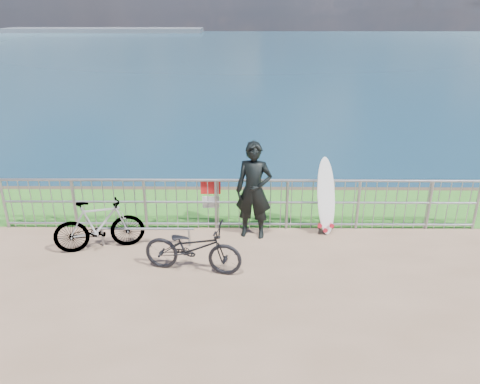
{
  "coord_description": "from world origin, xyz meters",
  "views": [
    {
      "loc": [
        0.09,
        -7.46,
        4.49
      ],
      "look_at": [
        0.01,
        1.2,
        1.0
      ],
      "focal_mm": 35.0,
      "sensor_mm": 36.0,
      "label": 1
    }
  ],
  "objects_px": {
    "surfer": "(254,191)",
    "surfboard": "(326,199)",
    "bicycle_far": "(99,225)",
    "bicycle_near": "(193,248)"
  },
  "relations": [
    {
      "from": "surfer",
      "to": "bicycle_far",
      "type": "bearing_deg",
      "value": -157.65
    },
    {
      "from": "surfboard",
      "to": "bicycle_far",
      "type": "bearing_deg",
      "value": -170.11
    },
    {
      "from": "bicycle_far",
      "to": "bicycle_near",
      "type": "bearing_deg",
      "value": -128.63
    },
    {
      "from": "surfer",
      "to": "bicycle_far",
      "type": "height_order",
      "value": "surfer"
    },
    {
      "from": "surfboard",
      "to": "bicycle_near",
      "type": "xyz_separation_m",
      "value": [
        -2.6,
        -1.57,
        -0.28
      ]
    },
    {
      "from": "surfer",
      "to": "surfboard",
      "type": "bearing_deg",
      "value": 17.26
    },
    {
      "from": "surfboard",
      "to": "bicycle_far",
      "type": "xyz_separation_m",
      "value": [
        -4.5,
        -0.78,
        -0.23
      ]
    },
    {
      "from": "bicycle_near",
      "to": "bicycle_far",
      "type": "height_order",
      "value": "bicycle_far"
    },
    {
      "from": "surfer",
      "to": "bicycle_far",
      "type": "relative_size",
      "value": 1.17
    },
    {
      "from": "bicycle_near",
      "to": "bicycle_far",
      "type": "xyz_separation_m",
      "value": [
        -1.89,
        0.79,
        0.05
      ]
    }
  ]
}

